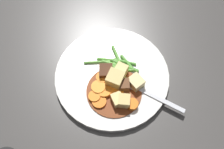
% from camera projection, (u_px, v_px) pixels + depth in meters
% --- Properties ---
extents(ground_plane, '(3.00, 3.00, 0.00)m').
position_uv_depth(ground_plane, '(112.00, 77.00, 0.63)').
color(ground_plane, '#423F3D').
extents(dinner_plate, '(0.27, 0.27, 0.02)m').
position_uv_depth(dinner_plate, '(112.00, 76.00, 0.62)').
color(dinner_plate, white).
rests_on(dinner_plate, ground_plane).
extents(stew_sauce, '(0.13, 0.13, 0.00)m').
position_uv_depth(stew_sauce, '(114.00, 91.00, 0.59)').
color(stew_sauce, brown).
rests_on(stew_sauce, dinner_plate).
extents(carrot_slice_0, '(0.04, 0.04, 0.01)m').
position_uv_depth(carrot_slice_0, '(95.00, 97.00, 0.58)').
color(carrot_slice_0, orange).
rests_on(carrot_slice_0, dinner_plate).
extents(carrot_slice_1, '(0.03, 0.03, 0.01)m').
position_uv_depth(carrot_slice_1, '(98.00, 87.00, 0.59)').
color(carrot_slice_1, orange).
rests_on(carrot_slice_1, dinner_plate).
extents(carrot_slice_2, '(0.04, 0.04, 0.01)m').
position_uv_depth(carrot_slice_2, '(132.00, 104.00, 0.57)').
color(carrot_slice_2, orange).
rests_on(carrot_slice_2, dinner_plate).
extents(carrot_slice_3, '(0.03, 0.03, 0.01)m').
position_uv_depth(carrot_slice_3, '(102.00, 78.00, 0.60)').
color(carrot_slice_3, orange).
rests_on(carrot_slice_3, dinner_plate).
extents(carrot_slice_4, '(0.05, 0.05, 0.01)m').
position_uv_depth(carrot_slice_4, '(116.00, 90.00, 0.59)').
color(carrot_slice_4, orange).
rests_on(carrot_slice_4, dinner_plate).
extents(carrot_slice_5, '(0.05, 0.05, 0.01)m').
position_uv_depth(carrot_slice_5, '(105.00, 84.00, 0.60)').
color(carrot_slice_5, orange).
rests_on(carrot_slice_5, dinner_plate).
extents(carrot_slice_6, '(0.03, 0.03, 0.01)m').
position_uv_depth(carrot_slice_6, '(104.00, 91.00, 0.59)').
color(carrot_slice_6, orange).
rests_on(carrot_slice_6, dinner_plate).
extents(carrot_slice_7, '(0.04, 0.04, 0.01)m').
position_uv_depth(carrot_slice_7, '(99.00, 102.00, 0.58)').
color(carrot_slice_7, orange).
rests_on(carrot_slice_7, dinner_plate).
extents(potato_chunk_0, '(0.05, 0.05, 0.04)m').
position_uv_depth(potato_chunk_0, '(115.00, 79.00, 0.59)').
color(potato_chunk_0, '#DBBC6B').
rests_on(potato_chunk_0, dinner_plate).
extents(potato_chunk_1, '(0.04, 0.04, 0.03)m').
position_uv_depth(potato_chunk_1, '(121.00, 71.00, 0.60)').
color(potato_chunk_1, '#E5CC7A').
rests_on(potato_chunk_1, dinner_plate).
extents(potato_chunk_2, '(0.03, 0.03, 0.03)m').
position_uv_depth(potato_chunk_2, '(124.00, 101.00, 0.57)').
color(potato_chunk_2, '#DBBC6B').
rests_on(potato_chunk_2, dinner_plate).
extents(potato_chunk_3, '(0.04, 0.03, 0.02)m').
position_uv_depth(potato_chunk_3, '(117.00, 100.00, 0.57)').
color(potato_chunk_3, '#E5CC7A').
rests_on(potato_chunk_3, dinner_plate).
extents(potato_chunk_4, '(0.04, 0.04, 0.03)m').
position_uv_depth(potato_chunk_4, '(136.00, 82.00, 0.59)').
color(potato_chunk_4, '#EAD68C').
rests_on(potato_chunk_4, dinner_plate).
extents(meat_chunk_0, '(0.03, 0.03, 0.03)m').
position_uv_depth(meat_chunk_0, '(124.00, 85.00, 0.59)').
color(meat_chunk_0, brown).
rests_on(meat_chunk_0, dinner_plate).
extents(meat_chunk_1, '(0.03, 0.03, 0.03)m').
position_uv_depth(meat_chunk_1, '(106.00, 71.00, 0.60)').
color(meat_chunk_1, '#4C2B19').
rests_on(meat_chunk_1, dinner_plate).
extents(green_bean_0, '(0.05, 0.02, 0.01)m').
position_uv_depth(green_bean_0, '(116.00, 71.00, 0.61)').
color(green_bean_0, '#4C8E33').
rests_on(green_bean_0, dinner_plate).
extents(green_bean_1, '(0.05, 0.04, 0.01)m').
position_uv_depth(green_bean_1, '(127.00, 63.00, 0.62)').
color(green_bean_1, '#4C8E33').
rests_on(green_bean_1, dinner_plate).
extents(green_bean_2, '(0.01, 0.07, 0.01)m').
position_uv_depth(green_bean_2, '(97.00, 62.00, 0.62)').
color(green_bean_2, '#66AD42').
rests_on(green_bean_2, dinner_plate).
extents(green_bean_3, '(0.07, 0.06, 0.01)m').
position_uv_depth(green_bean_3, '(121.00, 72.00, 0.61)').
color(green_bean_3, '#599E38').
rests_on(green_bean_3, dinner_plate).
extents(green_bean_4, '(0.08, 0.04, 0.01)m').
position_uv_depth(green_bean_4, '(119.00, 60.00, 0.63)').
color(green_bean_4, '#599E38').
rests_on(green_bean_4, dinner_plate).
extents(green_bean_5, '(0.01, 0.07, 0.01)m').
position_uv_depth(green_bean_5, '(120.00, 70.00, 0.61)').
color(green_bean_5, '#4C8E33').
rests_on(green_bean_5, dinner_plate).
extents(green_bean_6, '(0.01, 0.08, 0.01)m').
position_uv_depth(green_bean_6, '(113.00, 60.00, 0.63)').
color(green_bean_6, '#66AD42').
rests_on(green_bean_6, dinner_plate).
extents(green_bean_7, '(0.03, 0.06, 0.01)m').
position_uv_depth(green_bean_7, '(115.00, 65.00, 0.62)').
color(green_bean_7, '#66AD42').
rests_on(green_bean_7, dinner_plate).
extents(green_bean_8, '(0.06, 0.01, 0.01)m').
position_uv_depth(green_bean_8, '(109.00, 74.00, 0.61)').
color(green_bean_8, '#66AD42').
rests_on(green_bean_8, dinner_plate).
extents(green_bean_9, '(0.04, 0.07, 0.01)m').
position_uv_depth(green_bean_9, '(125.00, 66.00, 0.62)').
color(green_bean_9, '#4C8E33').
rests_on(green_bean_9, dinner_plate).
extents(green_bean_10, '(0.02, 0.06, 0.01)m').
position_uv_depth(green_bean_10, '(125.00, 62.00, 0.62)').
color(green_bean_10, '#4C8E33').
rests_on(green_bean_10, dinner_plate).
extents(fork, '(0.10, 0.16, 0.00)m').
position_uv_depth(fork, '(147.00, 93.00, 0.59)').
color(fork, silver).
rests_on(fork, dinner_plate).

